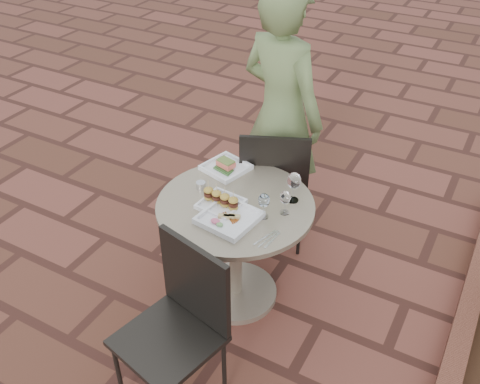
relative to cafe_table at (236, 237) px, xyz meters
The scene contains 14 objects.
ground 0.55m from the cafe_table, behind, with size 60.00×60.00×0.00m, color brown.
cafe_table is the anchor object (origin of this frame).
chair_far 0.57m from the cafe_table, 92.24° to the left, with size 0.58×0.58×0.93m.
chair_near 0.72m from the cafe_table, 82.53° to the right, with size 0.53×0.53×0.93m.
diner 0.93m from the cafe_table, 97.60° to the left, with size 0.65×0.42×1.77m, color #5B703D.
plate_salmon 0.44m from the cafe_table, 128.82° to the left, with size 0.30×0.30×0.07m.
plate_sliders 0.29m from the cafe_table, 136.11° to the right, with size 0.24×0.24×0.14m.
plate_tuna 0.31m from the cafe_table, 73.94° to the right, with size 0.32×0.32×0.03m.
wine_glass_right 0.41m from the cafe_table, ahead, with size 0.07×0.07×0.15m.
wine_glass_mid 0.50m from the cafe_table, 34.10° to the left, with size 0.08×0.08×0.19m.
wine_glass_far 0.45m from the cafe_table, 11.46° to the left, with size 0.06×0.06×0.14m.
steel_ramekin 0.37m from the cafe_table, behind, with size 0.06×0.06×0.04m, color silver.
cutlery_set 0.43m from the cafe_table, 31.86° to the right, with size 0.08×0.17×0.00m, color silver, non-canonical shape.
planter_curb 1.43m from the cafe_table, 14.00° to the left, with size 0.12×3.00×0.15m, color brown.
Camera 1 is at (1.46, -2.13, 2.54)m, focal length 40.00 mm.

